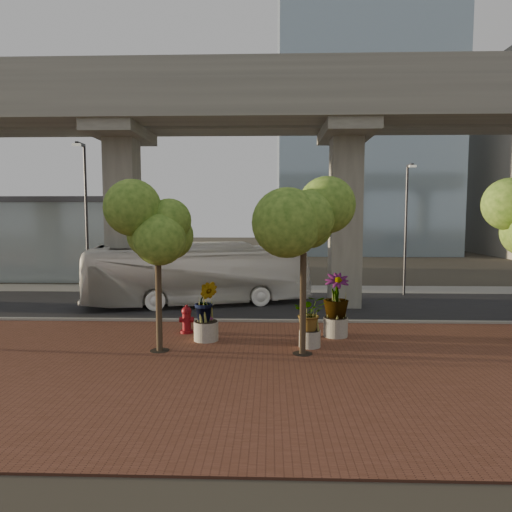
{
  "coord_description": "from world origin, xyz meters",
  "views": [
    {
      "loc": [
        2.01,
        -22.6,
        4.92
      ],
      "look_at": [
        1.27,
        0.5,
        2.87
      ],
      "focal_mm": 32.0,
      "sensor_mm": 36.0,
      "label": 1
    }
  ],
  "objects": [
    {
      "name": "planter_left",
      "position": [
        -0.5,
        -5.2,
        1.48
      ],
      "size": [
        2.13,
        2.13,
        2.34
      ],
      "color": "#ABA89A",
      "rests_on": "ground"
    },
    {
      "name": "planter_front",
      "position": [
        3.47,
        -5.96,
        1.24
      ],
      "size": [
        1.77,
        1.77,
        1.95
      ],
      "color": "gray",
      "rests_on": "ground"
    },
    {
      "name": "transit_bus",
      "position": [
        -1.95,
        2.12,
        1.69
      ],
      "size": [
        12.48,
        5.77,
        3.39
      ],
      "primitive_type": "imported",
      "rotation": [
        0.0,
        0.0,
        1.82
      ],
      "color": "white",
      "rests_on": "ground"
    },
    {
      "name": "ground",
      "position": [
        0.0,
        0.0,
        0.0
      ],
      "size": [
        160.0,
        160.0,
        0.0
      ],
      "primitive_type": "plane",
      "color": "#342E25",
      "rests_on": "ground"
    },
    {
      "name": "brick_plaza",
      "position": [
        0.0,
        -8.0,
        0.03
      ],
      "size": [
        70.0,
        13.0,
        0.06
      ],
      "primitive_type": "cube",
      "color": "brown",
      "rests_on": "ground"
    },
    {
      "name": "asphalt_road",
      "position": [
        0.0,
        2.0,
        0.02
      ],
      "size": [
        90.0,
        8.0,
        0.04
      ],
      "primitive_type": "cube",
      "color": "black",
      "rests_on": "ground"
    },
    {
      "name": "streetlamp_west",
      "position": [
        -9.51,
        5.52,
        5.41
      ],
      "size": [
        0.46,
        1.34,
        9.27
      ],
      "color": "#2B2B2F",
      "rests_on": "ground"
    },
    {
      "name": "far_sidewalk",
      "position": [
        0.0,
        7.5,
        0.03
      ],
      "size": [
        90.0,
        3.0,
        0.06
      ],
      "primitive_type": "cube",
      "color": "gray",
      "rests_on": "ground"
    },
    {
      "name": "station_pavilion",
      "position": [
        -20.0,
        16.0,
        3.22
      ],
      "size": [
        23.0,
        13.0,
        6.3
      ],
      "color": "#ABBEC4",
      "rests_on": "ground"
    },
    {
      "name": "street_tree_near_west",
      "position": [
        -1.99,
        -6.63,
        4.4
      ],
      "size": [
        3.24,
        3.24,
        5.84
      ],
      "color": "#453527",
      "rests_on": "ground"
    },
    {
      "name": "transit_viaduct",
      "position": [
        0.0,
        2.0,
        7.29
      ],
      "size": [
        72.0,
        5.6,
        12.4
      ],
      "color": "gray",
      "rests_on": "ground"
    },
    {
      "name": "curb_strip",
      "position": [
        0.0,
        -2.0,
        0.08
      ],
      "size": [
        70.0,
        0.25,
        0.16
      ],
      "primitive_type": "cube",
      "color": "gray",
      "rests_on": "ground"
    },
    {
      "name": "streetlamp_east",
      "position": [
        10.25,
        5.39,
        4.62
      ],
      "size": [
        0.39,
        1.15,
        7.92
      ],
      "color": "#313137",
      "rests_on": "ground"
    },
    {
      "name": "street_tree_near_east",
      "position": [
        3.15,
        -6.83,
        4.67
      ],
      "size": [
        3.57,
        3.57,
        6.26
      ],
      "color": "#453527",
      "rests_on": "ground"
    },
    {
      "name": "planter_right",
      "position": [
        4.64,
        -4.43,
        1.61
      ],
      "size": [
        2.39,
        2.39,
        2.55
      ],
      "color": "#A5A295",
      "rests_on": "ground"
    },
    {
      "name": "fire_hydrant",
      "position": [
        -1.47,
        -4.11,
        0.63
      ],
      "size": [
        0.59,
        0.53,
        1.18
      ],
      "color": "maroon",
      "rests_on": "ground"
    }
  ]
}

